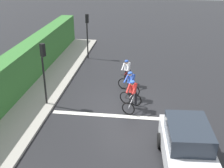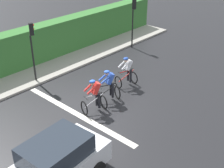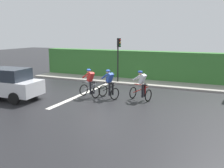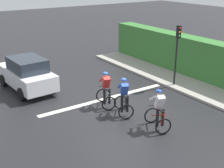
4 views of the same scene
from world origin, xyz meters
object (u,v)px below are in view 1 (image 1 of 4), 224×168
object	(u,v)px
car_white	(188,149)
traffic_light_far_junction	(87,29)
cyclist_second	(130,86)
traffic_light_near_crossing	(44,66)
cyclist_lead	(127,73)
cyclist_mid	(133,96)

from	to	relation	value
car_white	traffic_light_far_junction	world-z (taller)	traffic_light_far_junction
traffic_light_far_junction	car_white	bearing A→B (deg)	-62.50
cyclist_second	car_white	size ratio (longest dim) A/B	0.40
traffic_light_far_junction	traffic_light_near_crossing	bearing A→B (deg)	-94.46
cyclist_lead	cyclist_mid	bearing A→B (deg)	-79.82
cyclist_lead	traffic_light_far_junction	bearing A→B (deg)	125.61
cyclist_second	car_white	xyz separation A→B (m)	(2.44, -5.29, 0.08)
cyclist_lead	cyclist_mid	world-z (taller)	same
cyclist_lead	traffic_light_near_crossing	world-z (taller)	traffic_light_near_crossing
cyclist_lead	cyclist_second	size ratio (longest dim) A/B	1.00
cyclist_mid	car_white	size ratio (longest dim) A/B	0.40
traffic_light_near_crossing	cyclist_second	bearing A→B (deg)	15.60
cyclist_lead	car_white	size ratio (longest dim) A/B	0.40
cyclist_lead	cyclist_second	bearing A→B (deg)	-79.19
traffic_light_near_crossing	traffic_light_far_junction	distance (m)	7.71
cyclist_second	traffic_light_near_crossing	distance (m)	4.68
cyclist_second	car_white	world-z (taller)	car_white
cyclist_mid	cyclist_second	bearing A→B (deg)	99.17
traffic_light_near_crossing	traffic_light_far_junction	xyz separation A→B (m)	(0.60, 7.69, 0.00)
cyclist_second	traffic_light_far_junction	world-z (taller)	traffic_light_far_junction
cyclist_mid	car_white	world-z (taller)	car_white
cyclist_second	traffic_light_far_junction	bearing A→B (deg)	119.67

